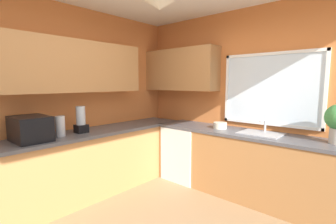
# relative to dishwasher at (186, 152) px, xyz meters

# --- Properties ---
(room_shell) EXTENTS (3.97, 4.08, 2.72)m
(room_shell) POSITION_rel_dishwasher_xyz_m (0.11, -1.09, 1.45)
(room_shell) COLOR #D17238
(room_shell) RESTS_ON ground_plane
(counter_run_left) EXTENTS (0.65, 3.69, 0.91)m
(counter_run_left) POSITION_rel_dishwasher_xyz_m (-0.66, -1.64, 0.02)
(counter_run_left) COLOR #AD7542
(counter_run_left) RESTS_ON ground_plane
(counter_run_back) EXTENTS (3.06, 0.65, 0.91)m
(counter_run_back) POSITION_rel_dishwasher_xyz_m (1.17, 0.03, 0.02)
(counter_run_back) COLOR #AD7542
(counter_run_back) RESTS_ON ground_plane
(dishwasher) EXTENTS (0.60, 0.60, 0.86)m
(dishwasher) POSITION_rel_dishwasher_xyz_m (0.00, 0.00, 0.00)
(dishwasher) COLOR white
(dishwasher) RESTS_ON ground_plane
(microwave) EXTENTS (0.48, 0.36, 0.29)m
(microwave) POSITION_rel_dishwasher_xyz_m (-0.66, -2.12, 0.62)
(microwave) COLOR black
(microwave) RESTS_ON counter_run_left
(kettle) EXTENTS (0.12, 0.12, 0.26)m
(kettle) POSITION_rel_dishwasher_xyz_m (-0.64, -1.78, 0.61)
(kettle) COLOR #B7B7BC
(kettle) RESTS_ON counter_run_left
(sink_assembly) EXTENTS (0.53, 0.40, 0.19)m
(sink_assembly) POSITION_rel_dishwasher_xyz_m (1.20, 0.04, 0.49)
(sink_assembly) COLOR #9EA0A5
(sink_assembly) RESTS_ON counter_run_back
(bowl) EXTENTS (0.20, 0.20, 0.09)m
(bowl) POSITION_rel_dishwasher_xyz_m (0.60, 0.03, 0.52)
(bowl) COLOR beige
(bowl) RESTS_ON counter_run_back
(blender_appliance) EXTENTS (0.15, 0.15, 0.36)m
(blender_appliance) POSITION_rel_dishwasher_xyz_m (-0.66, -1.49, 0.64)
(blender_appliance) COLOR black
(blender_appliance) RESTS_ON counter_run_left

